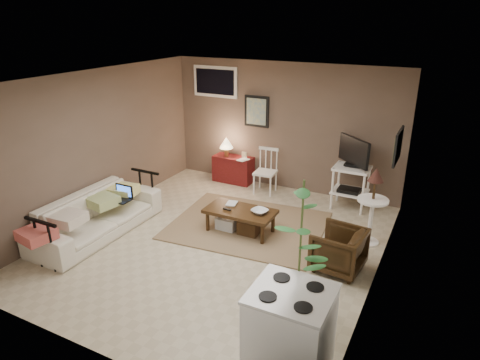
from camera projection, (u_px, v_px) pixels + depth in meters
The scene contains 20 objects.
floor at pixel (219, 242), 6.39m from camera, with size 5.00×5.00×0.00m, color #C1B293.
art_back at pixel (257, 111), 8.15m from camera, with size 0.50×0.03×0.60m, color black.
art_right at pixel (398, 146), 5.77m from camera, with size 0.03×0.60×0.45m, color black.
window at pixel (215, 82), 8.35m from camera, with size 0.96×0.03×0.60m, color white.
rug at pixel (248, 225), 6.88m from camera, with size 2.37×1.90×0.02m, color #8B6851.
coffee_table at pixel (240, 219), 6.61m from camera, with size 1.08×0.56×0.41m.
sofa at pixel (96, 209), 6.50m from camera, with size 2.15×0.63×0.84m, color #F0E8CF.
sofa_pillows at pixel (85, 210), 6.24m from camera, with size 0.41×2.04×0.14m, color beige, non-canonical shape.
sofa_end_rails at pixel (102, 214), 6.47m from camera, with size 0.58×2.14×0.72m, color black, non-canonical shape.
laptop at pixel (122, 195), 6.68m from camera, with size 0.33×0.24×0.22m.
red_console at pixel (233, 167), 8.60m from camera, with size 0.79×0.35×0.92m.
spindle_chair at pixel (265, 172), 8.05m from camera, with size 0.41×0.41×0.85m.
tv_stand at pixel (352, 172), 7.29m from camera, with size 0.61×0.54×1.27m.
side_table at pixel (373, 198), 6.11m from camera, with size 0.44×0.44×1.19m.
armchair at pixel (339, 248), 5.62m from camera, with size 0.62×0.58×0.64m, color black.
potted_plant at pixel (300, 244), 4.60m from camera, with size 0.41×0.41×1.64m.
stove at pixel (290, 334), 3.89m from camera, with size 0.72×0.67×0.94m.
bowl at pixel (260, 206), 6.40m from camera, with size 0.24×0.06×0.24m, color #3C2210.
book_table at pixel (227, 197), 6.74m from camera, with size 0.16×0.02×0.21m, color #3C2210.
book_console at pixel (240, 154), 8.32m from camera, with size 0.17×0.02×0.23m, color #3C2210.
Camera 1 is at (2.84, -4.86, 3.19)m, focal length 32.00 mm.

